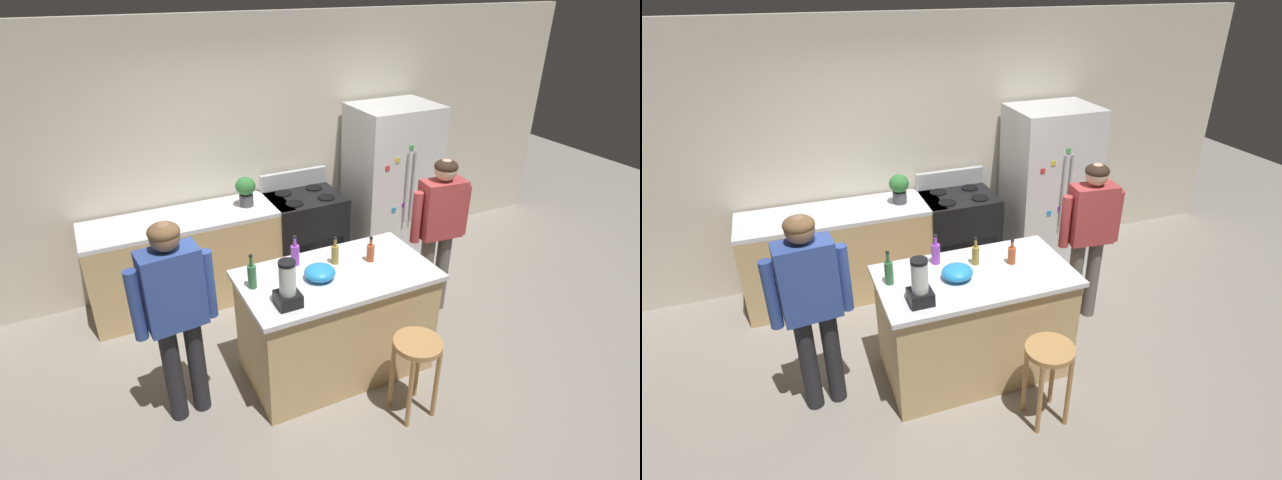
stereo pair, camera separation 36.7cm
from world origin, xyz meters
TOP-DOWN VIEW (x-y plane):
  - ground_plane at (0.00, 0.00)m, footprint 14.00×14.00m
  - back_wall at (0.00, 1.95)m, footprint 8.00×0.10m
  - kitchen_island at (0.00, 0.00)m, footprint 1.53×0.84m
  - back_counter_run at (-0.80, 1.55)m, footprint 2.00×0.64m
  - refrigerator at (1.47, 1.50)m, footprint 0.90×0.73m
  - stove_range at (0.42, 1.52)m, footprint 0.76×0.65m
  - person_by_island_left at (-1.24, 0.04)m, footprint 0.60×0.26m
  - person_by_sink_right at (1.25, 0.34)m, footprint 0.60×0.26m
  - bar_stool at (0.29, -0.70)m, footprint 0.36×0.36m
  - potted_plant at (-0.21, 1.55)m, footprint 0.20×0.20m
  - blender_appliance at (-0.51, -0.23)m, footprint 0.17×0.17m
  - bottle_cooking_sauce at (0.33, 0.05)m, footprint 0.06×0.06m
  - bottle_vinegar at (0.06, 0.14)m, footprint 0.06×0.06m
  - bottle_soda at (-0.24, 0.27)m, footprint 0.07×0.07m
  - bottle_olive_oil at (-0.66, 0.10)m, footprint 0.07×0.07m
  - mixing_bowl at (-0.16, -0.01)m, footprint 0.24×0.24m

SIDE VIEW (x-z plane):
  - ground_plane at x=0.00m, z-range 0.00..0.00m
  - back_counter_run at x=-0.80m, z-range 0.00..0.94m
  - kitchen_island at x=0.00m, z-range 0.00..0.94m
  - stove_range at x=0.42m, z-range -0.08..1.04m
  - bar_stool at x=0.29m, z-range 0.19..0.85m
  - refrigerator at x=1.47m, z-range 0.00..1.78m
  - person_by_sink_right at x=1.25m, z-range 0.17..1.74m
  - person_by_island_left at x=-1.24m, z-range 0.17..1.79m
  - mixing_bowl at x=-0.16m, z-range 0.94..1.05m
  - bottle_cooking_sauce at x=0.33m, z-range 0.91..1.12m
  - bottle_vinegar at x=0.06m, z-range 0.90..1.14m
  - bottle_soda at x=-0.24m, z-range 0.90..1.16m
  - bottle_olive_oil at x=-0.66m, z-range 0.90..1.18m
  - blender_appliance at x=-0.51m, z-range 0.91..1.26m
  - potted_plant at x=-0.21m, z-range 0.96..1.26m
  - back_wall at x=0.00m, z-range 0.00..2.70m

